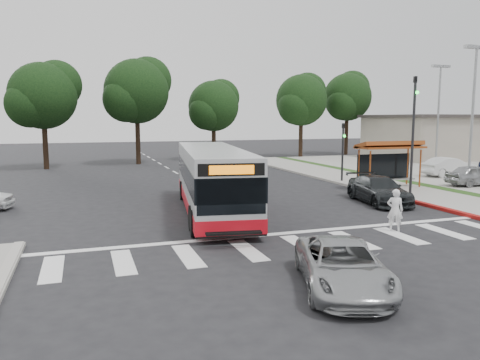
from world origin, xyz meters
name	(u,v)px	position (x,y,z in m)	size (l,w,h in m)	color
ground	(252,216)	(0.00, 0.00, 0.00)	(140.00, 140.00, 0.00)	black
sidewalk_east	(364,182)	(11.00, 8.00, 0.06)	(4.00, 40.00, 0.12)	gray
curb_east	(338,183)	(9.00, 8.00, 0.07)	(0.30, 40.00, 0.15)	#9E9991
curb_east_red	(449,210)	(9.00, -2.00, 0.08)	(0.32, 6.00, 0.15)	maroon
parking_lot	(479,172)	(23.00, 10.00, 0.05)	(18.00, 36.00, 0.10)	gray
commercial_building	(442,138)	(30.00, 22.00, 2.20)	(14.00, 10.00, 4.40)	#A79D8C
building_roof_cap	(443,116)	(30.00, 22.00, 4.55)	(14.60, 10.60, 0.30)	#383330
crosswalk_ladder	(303,245)	(0.00, -5.00, 0.01)	(18.00, 2.60, 0.01)	silver
bus_shelter	(389,151)	(10.80, 5.10, 2.35)	(4.20, 1.60, 2.86)	#924018
traffic_signal_ne_tall	(413,127)	(9.60, 1.49, 3.88)	(0.18, 0.37, 6.50)	black
traffic_signal_ne_short	(343,146)	(9.60, 8.49, 2.48)	(0.18, 0.37, 4.00)	black
lot_light_front	(474,94)	(18.00, 6.00, 5.91)	(1.90, 0.35, 9.01)	gray
lot_light_mid	(439,101)	(24.00, 16.00, 5.91)	(1.90, 0.35, 9.01)	gray
tree_ne_a	(302,99)	(16.08, 28.06, 6.39)	(6.16, 5.74, 9.30)	black
tree_ne_b	(348,96)	(23.08, 30.06, 6.92)	(6.16, 5.74, 10.02)	black
tree_north_a	(137,90)	(-1.92, 26.07, 6.92)	(6.60, 6.15, 10.17)	black
tree_north_b	(214,105)	(6.07, 28.06, 5.66)	(5.72, 5.33, 8.43)	black
tree_north_c	(44,95)	(-9.92, 24.06, 6.29)	(6.16, 5.74, 9.30)	black
transit_bus	(212,181)	(-1.43, 1.46, 1.48)	(2.48, 11.47, 2.96)	silver
pedestrian	(395,210)	(4.23, -4.34, 0.82)	(0.60, 0.39, 1.65)	white
dark_sedan	(379,190)	(7.26, 1.03, 0.69)	(1.94, 4.78, 1.39)	black
silver_suv_south	(342,265)	(-0.90, -9.06, 0.61)	(2.02, 4.38, 1.22)	#9FA1A4
parked_car_0	(475,175)	(16.45, 3.90, 0.75)	(1.54, 3.84, 1.31)	#939598
parked_car_1	(449,167)	(18.51, 8.40, 0.78)	(1.45, 4.16, 1.37)	silver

